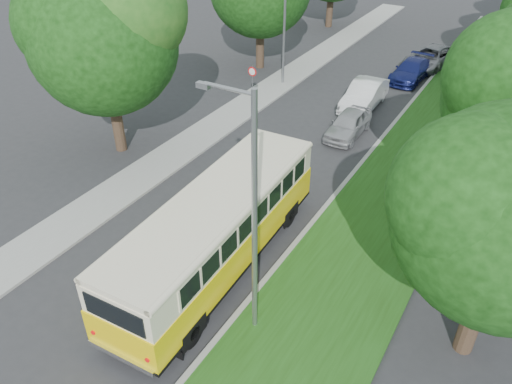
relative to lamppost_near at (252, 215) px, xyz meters
The scene contains 12 objects.
ground 6.56m from the lamppost_near, 149.28° to the left, with size 120.00×120.00×0.00m, color #2C2C2F.
curb 8.66m from the lamppost_near, 94.62° to the left, with size 0.20×70.00×0.15m, color gray.
grass_verge 8.82m from the lamppost_near, 76.91° to the left, with size 4.50×70.00×0.13m, color #204913.
sidewalk 12.49m from the lamppost_near, 140.22° to the left, with size 2.20×70.00×0.12m, color gray.
lamppost_near is the anchor object (origin of this frame).
lamppost_far 20.53m from the lamppost_near, 115.71° to the left, with size 1.71×0.16×7.50m.
warning_sign 17.10m from the lamppost_near, 121.02° to the left, with size 0.56×0.10×2.50m.
vintage_bus 4.17m from the lamppost_near, 144.03° to the left, with size 2.68×10.39×3.09m, color yellow, non-canonical shape.
car_silver 14.53m from the lamppost_near, 99.73° to the left, with size 1.57×3.89×1.33m, color #A4A5A9.
car_white 18.34m from the lamppost_near, 99.46° to the left, with size 1.63×4.67×1.54m, color white.
car_blue 23.88m from the lamppost_near, 94.46° to the left, with size 1.84×4.52×1.31m, color navy.
car_grey 26.94m from the lamppost_near, 92.85° to the left, with size 2.35×5.10×1.42m, color slate.
Camera 1 is at (9.84, -11.75, 12.38)m, focal length 35.00 mm.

